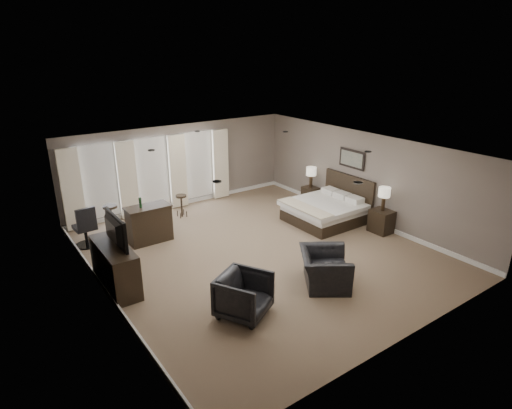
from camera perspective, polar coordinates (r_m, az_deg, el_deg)
room at (r=10.29m, az=0.38°, el=0.19°), size 7.60×8.60×2.64m
window_bay at (r=13.32m, az=-13.59°, el=3.89°), size 5.25×0.20×2.30m
bed at (r=12.43m, az=8.75°, el=0.29°), size 1.98×1.89×1.26m
nightstand_near at (r=12.28m, az=16.36°, el=-2.16°), size 0.48×0.59×0.64m
nightstand_far at (r=14.12m, az=7.24°, el=1.26°), size 0.40×0.49×0.54m
lamp_near at (r=12.05m, az=16.66°, el=0.70°), size 0.32×0.32×0.66m
lamp_far at (r=13.94m, az=7.35°, el=3.61°), size 0.33×0.33×0.67m
wall_art at (r=12.89m, az=12.64°, el=5.95°), size 0.04×0.96×0.56m
dresser at (r=9.56m, az=-18.27°, el=-7.89°), size 0.54×1.68×0.97m
tv at (r=9.31m, az=-18.65°, el=-4.83°), size 0.67×1.16×0.15m
armchair_near at (r=9.30m, az=9.16°, el=-7.74°), size 1.28×1.38×1.01m
armchair_far at (r=8.24m, az=-1.63°, el=-11.77°), size 1.20×1.17×0.93m
bar_counter at (r=11.51m, az=-14.05°, el=-2.50°), size 1.13×0.59×0.99m
bar_stool_left at (r=12.33m, az=-18.71°, el=-1.89°), size 0.46×0.46×0.81m
bar_stool_right at (r=13.03m, az=-9.89°, el=-0.19°), size 0.37×0.37×0.69m
desk_chair at (r=11.72m, az=-21.89°, el=-2.68°), size 0.60×0.60×1.11m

